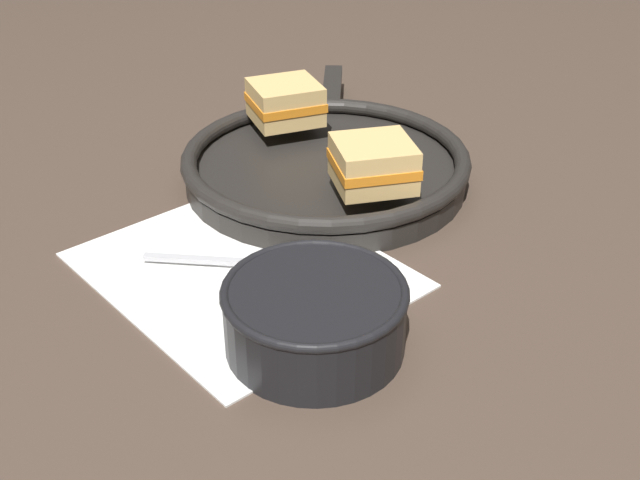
{
  "coord_description": "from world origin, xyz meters",
  "views": [
    {
      "loc": [
        0.47,
        -0.44,
        0.42
      ],
      "look_at": [
        0.04,
        0.02,
        0.03
      ],
      "focal_mm": 45.0,
      "sensor_mm": 36.0,
      "label": 1
    }
  ],
  "objects_px": {
    "soup_bowl": "(315,313)",
    "sandwich_near_left": "(373,164)",
    "sandwich_near_right": "(285,102)",
    "spoon": "(265,264)",
    "skillet": "(326,166)"
  },
  "relations": [
    {
      "from": "spoon",
      "to": "sandwich_near_right",
      "type": "xyz_separation_m",
      "value": [
        -0.17,
        0.2,
        0.06
      ]
    },
    {
      "from": "sandwich_near_left",
      "to": "spoon",
      "type": "bearing_deg",
      "value": -94.12
    },
    {
      "from": "soup_bowl",
      "to": "sandwich_near_right",
      "type": "relative_size",
      "value": 1.45
    },
    {
      "from": "spoon",
      "to": "sandwich_near_left",
      "type": "distance_m",
      "value": 0.15
    },
    {
      "from": "sandwich_near_left",
      "to": "sandwich_near_right",
      "type": "relative_size",
      "value": 1.04
    },
    {
      "from": "soup_bowl",
      "to": "sandwich_near_left",
      "type": "bearing_deg",
      "value": 117.93
    },
    {
      "from": "spoon",
      "to": "sandwich_near_left",
      "type": "bearing_deg",
      "value": 48.56
    },
    {
      "from": "soup_bowl",
      "to": "sandwich_near_right",
      "type": "bearing_deg",
      "value": 138.97
    },
    {
      "from": "spoon",
      "to": "sandwich_near_left",
      "type": "xyz_separation_m",
      "value": [
        0.01,
        0.14,
        0.06
      ]
    },
    {
      "from": "spoon",
      "to": "soup_bowl",
      "type": "bearing_deg",
      "value": -61.24
    },
    {
      "from": "spoon",
      "to": "skillet",
      "type": "distance_m",
      "value": 0.19
    },
    {
      "from": "skillet",
      "to": "sandwich_near_right",
      "type": "relative_size",
      "value": 3.8
    },
    {
      "from": "sandwich_near_left",
      "to": "soup_bowl",
      "type": "bearing_deg",
      "value": -62.07
    },
    {
      "from": "soup_bowl",
      "to": "skillet",
      "type": "bearing_deg",
      "value": 131.31
    },
    {
      "from": "sandwich_near_right",
      "to": "sandwich_near_left",
      "type": "bearing_deg",
      "value": -16.95
    }
  ]
}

